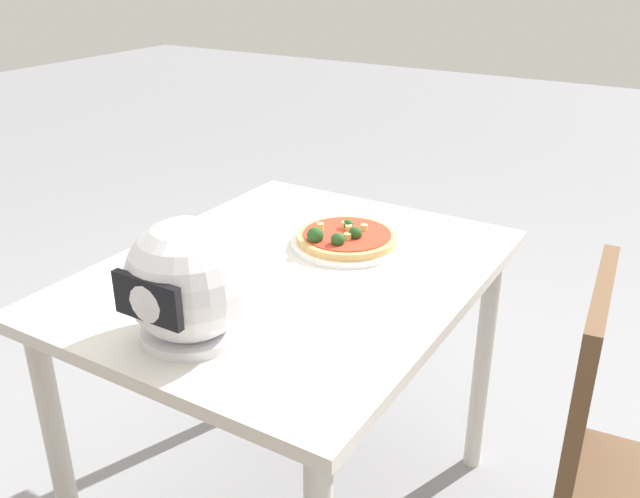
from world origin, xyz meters
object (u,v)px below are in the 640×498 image
object	(u,v)px
pizza	(345,237)
chair_side	(622,475)
dining_table	(292,306)
motorcycle_helmet	(188,283)

from	to	relation	value
pizza	chair_side	world-z (taller)	chair_side
dining_table	motorcycle_helmet	distance (m)	0.41
dining_table	pizza	distance (m)	0.22
pizza	chair_side	bearing A→B (deg)	165.60
dining_table	pizza	world-z (taller)	pizza
dining_table	pizza	bearing A→B (deg)	-103.53
pizza	motorcycle_helmet	xyz separation A→B (m)	(0.04, 0.53, 0.09)
motorcycle_helmet	chair_side	distance (m)	0.92
motorcycle_helmet	chair_side	xyz separation A→B (m)	(-0.77, -0.34, -0.36)
dining_table	motorcycle_helmet	bearing A→B (deg)	89.98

